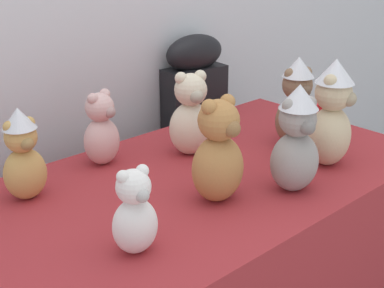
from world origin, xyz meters
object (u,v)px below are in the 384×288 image
object	(u,v)px
teddy_bear_honey	(23,155)
party_cup_red	(317,116)
teddy_bear_blush	(101,130)
teddy_bear_snow	(135,214)
teddy_bear_mocha	(296,103)
teddy_bear_ash	(297,140)
teddy_bear_cream	(191,116)
display_table	(192,276)
teddy_bear_caramel	(218,154)
teddy_bear_sand	(332,114)
instrument_case	(194,147)

from	to	relation	value
teddy_bear_honey	party_cup_red	world-z (taller)	teddy_bear_honey
teddy_bear_honey	teddy_bear_blush	bearing A→B (deg)	13.96
teddy_bear_snow	teddy_bear_mocha	world-z (taller)	teddy_bear_mocha
teddy_bear_snow	party_cup_red	distance (m)	1.04
teddy_bear_ash	teddy_bear_cream	size ratio (longest dim) A/B	1.12
display_table	party_cup_red	distance (m)	0.77
teddy_bear_caramel	teddy_bear_snow	bearing A→B (deg)	-169.99
teddy_bear_blush	teddy_bear_snow	size ratio (longest dim) A/B	1.12
teddy_bear_blush	teddy_bear_snow	distance (m)	0.55
teddy_bear_blush	teddy_bear_caramel	bearing A→B (deg)	-93.19
display_table	teddy_bear_snow	xyz separation A→B (m)	(-0.37, -0.20, 0.46)
display_table	teddy_bear_sand	distance (m)	0.70
teddy_bear_blush	teddy_bear_sand	bearing A→B (deg)	-58.66
instrument_case	display_table	bearing A→B (deg)	-127.93
teddy_bear_sand	teddy_bear_ash	bearing A→B (deg)	177.32
teddy_bear_cream	teddy_bear_mocha	world-z (taller)	teddy_bear_mocha
teddy_bear_cream	teddy_bear_sand	world-z (taller)	teddy_bear_sand
teddy_bear_sand	teddy_bear_blush	bearing A→B (deg)	124.08
teddy_bear_snow	party_cup_red	xyz separation A→B (m)	(1.02, 0.20, -0.05)
teddy_bear_caramel	teddy_bear_cream	xyz separation A→B (m)	(0.17, 0.30, -0.01)
teddy_bear_ash	teddy_bear_caramel	bearing A→B (deg)	172.16
display_table	teddy_bear_mocha	world-z (taller)	teddy_bear_mocha
teddy_bear_blush	party_cup_red	xyz separation A→B (m)	(0.78, -0.29, -0.06)
instrument_case	teddy_bear_mocha	distance (m)	0.67
teddy_bear_mocha	teddy_bear_honey	bearing A→B (deg)	-176.20
teddy_bear_blush	teddy_bear_snow	world-z (taller)	teddy_bear_blush
teddy_bear_sand	party_cup_red	size ratio (longest dim) A/B	3.20
teddy_bear_honey	party_cup_red	size ratio (longest dim) A/B	2.49
teddy_bear_snow	teddy_bear_sand	world-z (taller)	teddy_bear_sand
display_table	teddy_bear_blush	bearing A→B (deg)	113.91
instrument_case	party_cup_red	xyz separation A→B (m)	(0.14, -0.54, 0.25)
teddy_bear_caramel	teddy_bear_blush	distance (m)	0.45
teddy_bear_mocha	teddy_bear_cream	bearing A→B (deg)	170.94
teddy_bear_caramel	teddy_bear_blush	world-z (taller)	teddy_bear_caramel
teddy_bear_ash	party_cup_red	world-z (taller)	teddy_bear_ash
display_table	party_cup_red	size ratio (longest dim) A/B	14.54
display_table	teddy_bear_honey	bearing A→B (deg)	151.38
teddy_bear_cream	teddy_bear_mocha	distance (m)	0.38
instrument_case	teddy_bear_caramel	xyz separation A→B (m)	(-0.55, -0.69, 0.34)
display_table	teddy_bear_honey	distance (m)	0.69
instrument_case	teddy_bear_ash	world-z (taller)	teddy_bear_ash
teddy_bear_ash	teddy_bear_sand	world-z (taller)	teddy_bear_sand
teddy_bear_ash	teddy_bear_snow	bearing A→B (deg)	-165.82
teddy_bear_snow	teddy_bear_honey	size ratio (longest dim) A/B	0.81
teddy_bear_honey	teddy_bear_snow	bearing A→B (deg)	-78.96
display_table	teddy_bear_snow	distance (m)	0.62
teddy_bear_sand	teddy_bear_honey	xyz separation A→B (m)	(-0.84, 0.44, -0.04)
teddy_bear_caramel	teddy_bear_honey	bearing A→B (deg)	136.88
instrument_case	teddy_bear_sand	distance (m)	0.85
party_cup_red	teddy_bear_cream	bearing A→B (deg)	163.43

